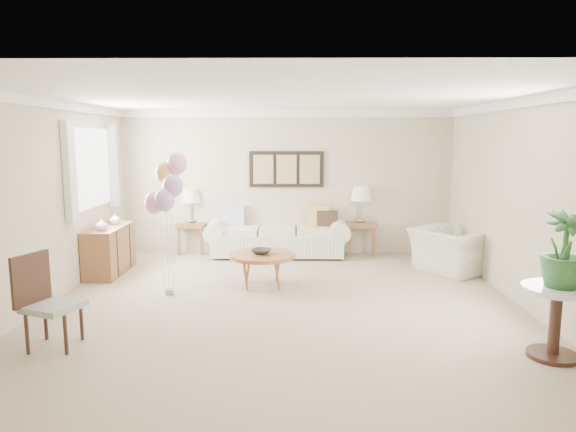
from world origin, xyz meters
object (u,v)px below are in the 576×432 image
at_px(sofa, 278,234).
at_px(accent_chair, 46,299).
at_px(armchair, 450,251).
at_px(balloon_cluster, 167,185).
at_px(coffee_table, 262,256).

height_order(sofa, accent_chair, accent_chair).
height_order(armchair, accent_chair, accent_chair).
bearing_deg(balloon_cluster, sofa, 60.41).
xyz_separation_m(accent_chair, balloon_cluster, (0.82, 1.78, 0.98)).
relative_size(armchair, balloon_cluster, 0.55).
xyz_separation_m(armchair, balloon_cluster, (-4.16, -1.25, 1.14)).
xyz_separation_m(sofa, balloon_cluster, (-1.39, -2.45, 1.12)).
distance_m(sofa, coffee_table, 2.04).
height_order(armchair, balloon_cluster, balloon_cluster).
relative_size(sofa, coffee_table, 2.73).
height_order(coffee_table, armchair, armchair).
distance_m(coffee_table, armchair, 3.05).
bearing_deg(balloon_cluster, armchair, 16.69).
relative_size(coffee_table, balloon_cluster, 0.49).
xyz_separation_m(armchair, accent_chair, (-4.98, -3.03, 0.16)).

